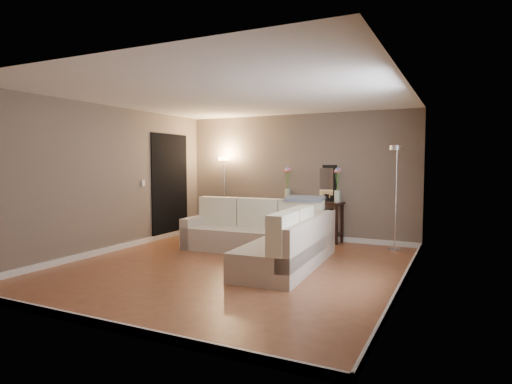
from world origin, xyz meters
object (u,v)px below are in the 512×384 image
at_px(console_table, 308,218).
at_px(floor_lamp_unlit, 396,177).
at_px(floor_lamp_lit, 224,180).
at_px(sectional_sofa, 266,237).

bearing_deg(console_table, floor_lamp_unlit, -10.54).
bearing_deg(floor_lamp_unlit, floor_lamp_lit, 176.53).
xyz_separation_m(sectional_sofa, floor_lamp_lit, (-1.83, 1.73, 0.87)).
height_order(console_table, floor_lamp_unlit, floor_lamp_unlit).
height_order(sectional_sofa, floor_lamp_lit, floor_lamp_lit).
xyz_separation_m(console_table, floor_lamp_lit, (-1.93, -0.11, 0.76)).
height_order(sectional_sofa, console_table, sectional_sofa).
bearing_deg(console_table, sectional_sofa, -93.12).
bearing_deg(floor_lamp_unlit, console_table, 169.46).
relative_size(sectional_sofa, floor_lamp_lit, 1.62).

